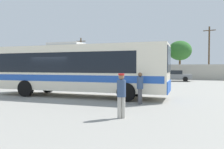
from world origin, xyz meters
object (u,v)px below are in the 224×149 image
(utility_pole_far, at_px, (209,52))
(parked_car_third_maroon, at_px, (134,75))
(attendant_by_bus_door, at_px, (140,86))
(parked_car_leftmost_white, at_px, (52,74))
(roadside_tree_left, at_px, (53,60))
(roadside_tree_midleft, at_px, (106,57))
(passenger_waiting_on_apron, at_px, (121,93))
(parked_car_rightmost_grey, at_px, (174,75))
(parked_car_second_white, at_px, (92,74))
(coach_bus_cream_blue, at_px, (77,68))
(utility_pole_near, at_px, (81,57))
(roadside_tree_right, at_px, (180,51))
(roadside_tree_midright, at_px, (152,57))

(utility_pole_far, bearing_deg, parked_car_third_maroon, -146.51)
(attendant_by_bus_door, height_order, utility_pole_far, utility_pole_far)
(parked_car_leftmost_white, bearing_deg, roadside_tree_left, 123.08)
(attendant_by_bus_door, xyz_separation_m, roadside_tree_midleft, (-13.79, 31.10, 3.00))
(passenger_waiting_on_apron, bearing_deg, roadside_tree_left, 127.32)
(roadside_tree_midleft, bearing_deg, parked_car_rightmost_grey, -38.71)
(parked_car_second_white, xyz_separation_m, roadside_tree_midleft, (-2.16, 11.33, 3.10))
(parked_car_rightmost_grey, relative_size, utility_pole_far, 0.54)
(coach_bus_cream_blue, relative_size, utility_pole_far, 1.41)
(parked_car_leftmost_white, relative_size, parked_car_third_maroon, 1.05)
(attendant_by_bus_door, height_order, roadside_tree_midleft, roadside_tree_midleft)
(attendant_by_bus_door, bearing_deg, parked_car_second_white, 120.48)
(attendant_by_bus_door, bearing_deg, parked_car_third_maroon, 104.54)
(attendant_by_bus_door, height_order, roadside_tree_left, roadside_tree_left)
(parked_car_rightmost_grey, distance_m, roadside_tree_midleft, 18.33)
(parked_car_third_maroon, bearing_deg, attendant_by_bus_door, -75.46)
(parked_car_leftmost_white, xyz_separation_m, roadside_tree_midleft, (4.72, 11.62, 3.12))
(parked_car_third_maroon, bearing_deg, passenger_waiting_on_apron, -77.39)
(coach_bus_cream_blue, height_order, attendant_by_bus_door, coach_bus_cream_blue)
(coach_bus_cream_blue, distance_m, parked_car_second_white, 19.38)
(attendant_by_bus_door, distance_m, utility_pole_near, 31.80)
(roadside_tree_right, bearing_deg, roadside_tree_midright, -145.61)
(roadside_tree_midleft, relative_size, roadside_tree_right, 0.83)
(parked_car_second_white, bearing_deg, utility_pole_near, 128.26)
(roadside_tree_midright, bearing_deg, parked_car_leftmost_white, -152.99)
(roadside_tree_midleft, xyz_separation_m, roadside_tree_right, (14.33, -1.14, 0.82))
(parked_car_third_maroon, xyz_separation_m, roadside_tree_midleft, (-8.57, 10.96, 3.14))
(parked_car_second_white, bearing_deg, passenger_waiting_on_apron, -63.20)
(attendant_by_bus_door, height_order, parked_car_rightmost_grey, attendant_by_bus_door)
(parked_car_rightmost_grey, bearing_deg, attendant_by_bus_door, -90.86)
(roadside_tree_left, bearing_deg, parked_car_third_maroon, -26.06)
(parked_car_leftmost_white, bearing_deg, utility_pole_near, 78.70)
(parked_car_rightmost_grey, xyz_separation_m, roadside_tree_left, (-25.65, 10.18, 2.62))
(utility_pole_far, bearing_deg, parked_car_rightmost_grey, -123.60)
(parked_car_leftmost_white, distance_m, parked_car_third_maroon, 13.31)
(utility_pole_near, xyz_separation_m, roadside_tree_left, (-8.28, 3.32, -0.43))
(utility_pole_near, bearing_deg, attendant_by_bus_door, -57.36)
(passenger_waiting_on_apron, xyz_separation_m, roadside_tree_right, (0.51, 33.27, 3.79))
(parked_car_leftmost_white, xyz_separation_m, utility_pole_near, (1.44, 7.19, 3.03))
(parked_car_second_white, distance_m, parked_car_rightmost_grey, 11.93)
(parked_car_third_maroon, height_order, roadside_tree_midleft, roadside_tree_midleft)
(passenger_waiting_on_apron, bearing_deg, coach_bus_cream_blue, 132.22)
(utility_pole_near, xyz_separation_m, roadside_tree_midleft, (3.28, 4.43, 0.09))
(roadside_tree_left, bearing_deg, roadside_tree_midright, -8.08)
(attendant_by_bus_door, distance_m, roadside_tree_midright, 27.34)
(parked_car_leftmost_white, relative_size, utility_pole_far, 0.52)
(roadside_tree_right, bearing_deg, passenger_waiting_on_apron, -90.88)
(parked_car_second_white, height_order, parked_car_third_maroon, parked_car_second_white)
(parked_car_leftmost_white, xyz_separation_m, roadside_tree_right, (19.05, 10.48, 3.94))
(coach_bus_cream_blue, bearing_deg, parked_car_leftmost_white, 128.19)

